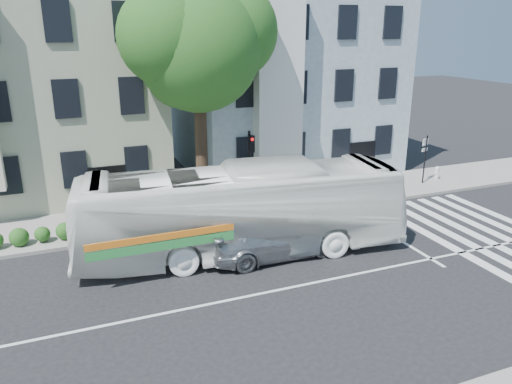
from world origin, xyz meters
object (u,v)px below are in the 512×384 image
traffic_signal (250,161)px  sedan (273,237)px  fire_hydrant (437,173)px  bus (242,211)px

traffic_signal → sedan: bearing=-103.6°
sedan → fire_hydrant: 13.62m
sedan → traffic_signal: traffic_signal is taller
bus → traffic_signal: traffic_signal is taller
bus → traffic_signal: size_ratio=3.23×
sedan → traffic_signal: bearing=-12.9°
traffic_signal → fire_hydrant: size_ratio=5.13×
bus → sedan: (1.01, -0.67, -0.98)m
fire_hydrant → sedan: bearing=-156.7°
traffic_signal → fire_hydrant: (11.55, 0.53, -1.97)m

